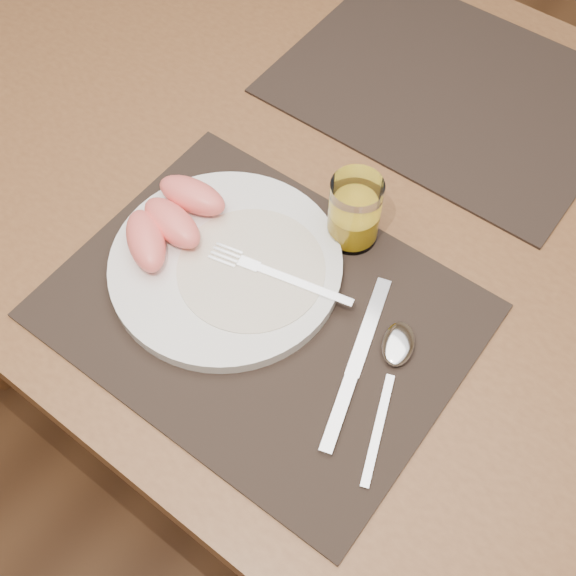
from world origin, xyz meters
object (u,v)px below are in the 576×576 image
Objects in this scene: placemat_near at (261,311)px; placemat_far at (449,88)px; spoon at (395,356)px; plate at (226,265)px; table at (354,225)px; juice_glass at (354,214)px; fork at (268,272)px; knife at (352,376)px.

placemat_near is 0.44m from placemat_far.
plate is at bearing -174.42° from spoon.
placemat_far is 0.43m from spoon.
juice_glass reaches higher than table.
fork is (-0.00, -0.40, 0.02)m from placemat_far.
table is 15.20× the size of juice_glass.
placemat_near is at bearing -98.24° from juice_glass.
fork is at bearing 116.58° from placemat_near.
plate is at bearing -124.38° from juice_glass.
placemat_near is 0.16m from spoon.
placemat_near is 1.67× the size of plate.
placemat_far is 2.10× the size of knife.
fork reaches higher than placemat_far.
knife is at bearing -7.36° from plate.
fork reaches higher than plate.
placemat_near is 0.04m from fork.
juice_glass is at bearing -62.50° from table.
placemat_near is (0.02, -0.22, 0.09)m from table.
knife is at bearing -55.33° from juice_glass.
knife reaches higher than placemat_near.
table is 0.26m from spoon.
fork is at bearing -90.49° from table.
table is at bearing 122.49° from knife.
placemat_far is at bearing 97.14° from juice_glass.
knife is at bearing -16.27° from fork.
knife reaches higher than placemat_far.
plate is at bearing -96.98° from placemat_far.
juice_glass is (0.04, 0.11, 0.02)m from fork.
table is 3.11× the size of placemat_near.
placemat_far is at bearing 91.99° from placemat_near.
plate is 0.22m from spoon.
juice_glass reaches higher than placemat_near.
juice_glass is (0.02, 0.15, 0.04)m from placemat_near.
fork is at bearing -178.65° from spoon.
placemat_far is 2.42× the size of spoon.
placemat_far is 0.47m from knife.
plate is 1.55× the size of fork.
knife is 0.19m from juice_glass.
placemat_near is 2.59× the size of fork.
placemat_near is at bearing -85.74° from table.
juice_glass reaches higher than spoon.
table is at bearing 133.17° from spoon.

